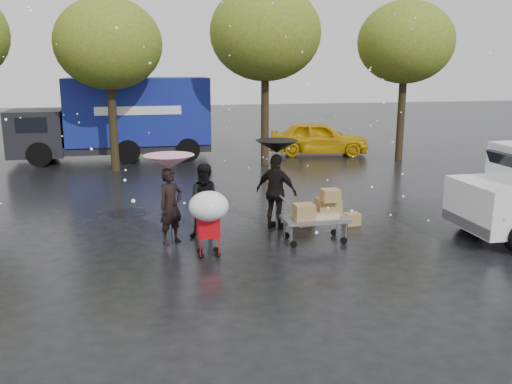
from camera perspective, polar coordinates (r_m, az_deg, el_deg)
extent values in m
plane|color=black|center=(12.48, -0.03, -5.57)|extent=(90.00, 90.00, 0.00)
imported|color=black|center=(12.55, -8.96, -1.46)|extent=(0.76, 0.71, 1.75)
imported|color=black|center=(12.81, -5.21, -0.97)|extent=(0.93, 0.76, 1.78)
imported|color=black|center=(13.47, 2.15, 0.03)|extent=(1.13, 1.09, 1.89)
cylinder|color=#4C4C4C|center=(12.53, -8.97, -1.11)|extent=(0.02, 0.02, 1.91)
cone|color=#E65F89|center=(12.33, -9.13, 3.18)|extent=(1.15, 1.15, 0.30)
sphere|color=#4C4C4C|center=(12.33, -9.14, 3.32)|extent=(0.06, 0.06, 0.06)
cylinder|color=#4C4C4C|center=(13.45, 2.16, 0.42)|extent=(0.02, 0.02, 2.08)
cone|color=black|center=(13.26, 2.19, 4.82)|extent=(1.04, 1.04, 0.30)
sphere|color=#4C4C4C|center=(13.26, 2.20, 4.95)|extent=(0.06, 0.06, 0.06)
cube|color=slate|center=(12.62, 6.23, -2.81)|extent=(1.50, 0.80, 0.08)
cylinder|color=slate|center=(12.35, 2.95, -1.91)|extent=(0.04, 0.04, 0.60)
cube|color=brown|center=(12.76, 7.61, -1.56)|extent=(0.55, 0.45, 0.40)
cube|color=brown|center=(12.39, 5.08, -2.07)|extent=(0.45, 0.40, 0.35)
cube|color=brown|center=(12.44, 7.83, -0.34)|extent=(0.40, 0.35, 0.28)
cube|color=tan|center=(12.61, 6.46, -2.36)|extent=(0.90, 0.55, 0.12)
cylinder|color=black|center=(12.30, 3.97, -5.49)|extent=(0.16, 0.05, 0.16)
cylinder|color=black|center=(12.89, 3.19, -4.60)|extent=(0.16, 0.05, 0.16)
cylinder|color=black|center=(12.67, 9.22, -5.07)|extent=(0.16, 0.05, 0.16)
cylinder|color=black|center=(13.24, 8.23, -4.23)|extent=(0.16, 0.05, 0.16)
cube|color=red|center=(11.65, -5.06, -3.64)|extent=(0.47, 0.41, 0.45)
cylinder|color=red|center=(11.37, -4.98, -2.12)|extent=(0.42, 0.02, 0.02)
cylinder|color=#4C4C4C|center=(11.39, -4.98, -2.46)|extent=(0.02, 0.02, 0.60)
ellipsoid|color=white|center=(11.34, -5.00, -1.49)|extent=(0.84, 0.84, 0.63)
cylinder|color=black|center=(11.67, -5.79, -6.68)|extent=(0.12, 0.04, 0.12)
cylinder|color=black|center=(11.97, -5.96, -6.17)|extent=(0.12, 0.04, 0.12)
cylinder|color=black|center=(11.71, -4.03, -6.57)|extent=(0.12, 0.04, 0.12)
cylinder|color=black|center=(12.01, -4.25, -6.07)|extent=(0.12, 0.04, 0.12)
cube|color=white|center=(13.64, 23.35, -1.32)|extent=(1.20, 1.95, 1.10)
cube|color=slate|center=(13.44, 21.27, -3.11)|extent=(0.12, 1.90, 0.25)
cylinder|color=black|center=(14.62, 21.71, -2.16)|extent=(0.76, 0.28, 0.76)
cube|color=navy|center=(24.24, -12.28, 8.37)|extent=(6.00, 2.50, 2.80)
cube|color=black|center=(24.70, -22.01, 5.81)|extent=(2.20, 2.40, 1.90)
cube|color=black|center=(24.44, -14.45, 4.63)|extent=(8.00, 2.30, 0.35)
cube|color=white|center=(22.98, -12.29, 8.37)|extent=(3.50, 0.03, 0.35)
cylinder|color=black|center=(23.64, -21.84, 3.70)|extent=(1.00, 0.30, 1.00)
cylinder|color=black|center=(25.88, -21.01, 4.52)|extent=(1.00, 0.30, 1.00)
cylinder|color=black|center=(23.36, -7.17, 4.44)|extent=(1.00, 0.30, 1.00)
cylinder|color=black|center=(25.63, -7.62, 5.20)|extent=(1.00, 0.30, 1.00)
cube|color=brown|center=(13.97, 5.09, -2.69)|extent=(0.54, 0.48, 0.41)
cube|color=brown|center=(14.17, 10.04, -2.82)|extent=(0.44, 0.36, 0.31)
imported|color=#D7A00B|center=(25.10, 6.62, 5.68)|extent=(4.84, 2.90, 1.54)
cylinder|color=black|center=(21.66, -14.88, 8.06)|extent=(0.32, 0.32, 4.48)
ellipsoid|color=#3A631C|center=(21.60, -15.29, 14.83)|extent=(4.00, 4.00, 3.40)
cylinder|color=black|center=(22.17, 0.95, 9.15)|extent=(0.32, 0.32, 4.90)
ellipsoid|color=#3A631C|center=(22.15, 0.98, 16.39)|extent=(4.40, 4.40, 3.74)
cylinder|color=black|center=(24.24, 15.08, 8.72)|extent=(0.32, 0.32, 4.62)
ellipsoid|color=#3A631C|center=(24.20, 15.46, 14.95)|extent=(4.00, 4.00, 3.40)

